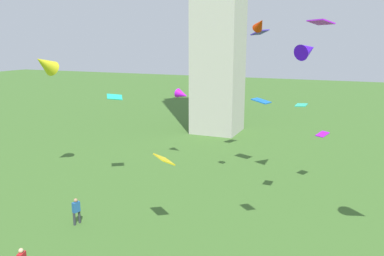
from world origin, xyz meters
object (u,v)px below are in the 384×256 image
object	(u,v)px
kite_flying_4	(115,97)
kite_flying_5	(260,24)
kite_flying_1	(45,64)
kite_flying_7	(261,101)
kite_flying_2	(182,95)
kite_flying_3	(301,105)
kite_flying_6	(260,32)
person_2	(76,210)
kite_flying_9	(321,22)
kite_flying_0	(307,50)
kite_flying_10	(164,159)
kite_flying_8	(322,134)

from	to	relation	value
kite_flying_4	kite_flying_5	bearing A→B (deg)	148.35
kite_flying_1	kite_flying_7	world-z (taller)	kite_flying_1
kite_flying_4	kite_flying_5	size ratio (longest dim) A/B	0.99
kite_flying_2	kite_flying_5	world-z (taller)	kite_flying_5
kite_flying_3	kite_flying_6	world-z (taller)	kite_flying_6
person_2	kite_flying_6	distance (m)	21.90
kite_flying_1	kite_flying_9	xyz separation A→B (m)	(21.47, -5.94, 2.54)
kite_flying_0	kite_flying_9	bearing A→B (deg)	124.98
kite_flying_3	kite_flying_5	xyz separation A→B (m)	(-3.17, 0.67, 5.29)
kite_flying_5	kite_flying_6	xyz separation A→B (m)	(-1.90, 8.43, -0.33)
kite_flying_6	kite_flying_5	bearing A→B (deg)	34.02
kite_flying_2	kite_flying_4	bearing A→B (deg)	176.92
kite_flying_4	kite_flying_6	world-z (taller)	kite_flying_6
kite_flying_4	kite_flying_10	size ratio (longest dim) A/B	0.90
kite_flying_7	kite_flying_6	bearing A→B (deg)	130.39
person_2	kite_flying_4	distance (m)	9.77
kite_flying_7	person_2	bearing A→B (deg)	-100.29
kite_flying_6	kite_flying_7	distance (m)	6.34
kite_flying_5	kite_flying_9	distance (m)	9.81
kite_flying_2	kite_flying_9	bearing A→B (deg)	-119.79
kite_flying_0	kite_flying_3	world-z (taller)	kite_flying_0
kite_flying_7	kite_flying_9	size ratio (longest dim) A/B	1.44
kite_flying_5	kite_flying_8	distance (m)	10.64
kite_flying_4	kite_flying_1	bearing A→B (deg)	-25.92
kite_flying_2	kite_flying_4	world-z (taller)	kite_flying_4
kite_flying_2	kite_flying_3	bearing A→B (deg)	-101.00
kite_flying_8	kite_flying_9	distance (m)	15.69
kite_flying_1	kite_flying_9	distance (m)	22.42
kite_flying_9	kite_flying_7	bearing A→B (deg)	153.68
kite_flying_3	kite_flying_4	world-z (taller)	kite_flying_4
kite_flying_5	kite_flying_0	bearing A→B (deg)	11.21
kite_flying_7	kite_flying_8	xyz separation A→B (m)	(5.42, -1.55, -2.17)
kite_flying_5	kite_flying_7	distance (m)	9.00
kite_flying_0	kite_flying_10	bearing A→B (deg)	84.92
kite_flying_7	kite_flying_8	size ratio (longest dim) A/B	1.47
kite_flying_0	kite_flying_2	distance (m)	12.42
kite_flying_1	kite_flying_10	xyz separation A→B (m)	(13.16, -4.84, -5.03)
kite_flying_2	kite_flying_5	distance (m)	11.84
kite_flying_8	kite_flying_3	bearing A→B (deg)	-164.03
kite_flying_3	kite_flying_10	bearing A→B (deg)	138.22
kite_flying_0	kite_flying_9	xyz separation A→B (m)	(1.73, -11.75, 1.40)
person_2	kite_flying_0	distance (m)	19.76
kite_flying_0	kite_flying_9	distance (m)	11.96
kite_flying_1	kite_flying_4	xyz separation A→B (m)	(5.66, 1.29, -2.56)
kite_flying_10	person_2	bearing A→B (deg)	-131.01
kite_flying_4	kite_flying_9	world-z (taller)	kite_flying_9
kite_flying_4	kite_flying_7	world-z (taller)	kite_flying_4
kite_flying_2	kite_flying_1	bearing A→B (deg)	152.88
kite_flying_0	kite_flying_2	size ratio (longest dim) A/B	1.45
kite_flying_0	kite_flying_6	world-z (taller)	kite_flying_6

